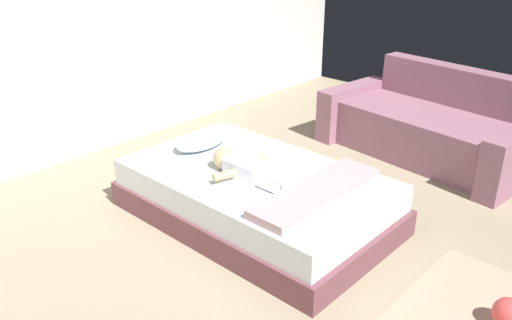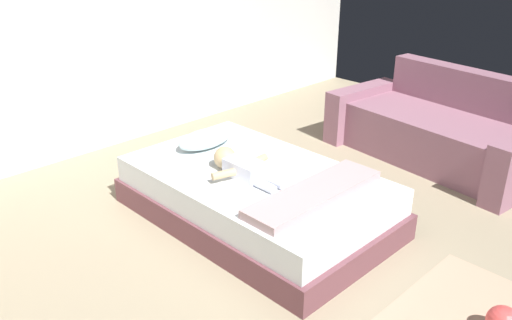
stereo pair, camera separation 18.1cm
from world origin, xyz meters
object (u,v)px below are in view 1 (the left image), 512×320
Objects in this scene: bed at (256,196)px; toothbrush at (248,161)px; couch at (431,127)px; baby at (241,167)px; toy_ball at (509,313)px; pillow at (202,140)px.

toothbrush reaches higher than bed.
toothbrush is 0.06× the size of couch.
toy_ball is (0.18, -1.92, -0.37)m from baby.
pillow is 2.55m from toy_ball.
bed is at bearing -94.15° from pillow.
toothbrush is at bearing 31.05° from baby.
couch is at bearing -11.63° from baby.
pillow is 2.77× the size of toy_ball.
couch is (2.19, -0.45, -0.18)m from baby.
baby is 0.24m from toothbrush.
couch is (1.99, -0.57, -0.12)m from toothbrush.
couch is at bearing -10.91° from bed.
couch is at bearing 36.25° from toy_ball.
bed is 4.00× the size of pillow.
toothbrush is 2.06m from toy_ball.
toothbrush is at bearing 62.85° from bed.
couch is 2.50m from toy_ball.
toy_ball is (0.07, -1.87, -0.10)m from bed.
couch is at bearing -15.97° from toothbrush.
baby reaches higher than toy_ball.
baby is 1.96m from toy_ball.
pillow is at bearing 152.65° from couch.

